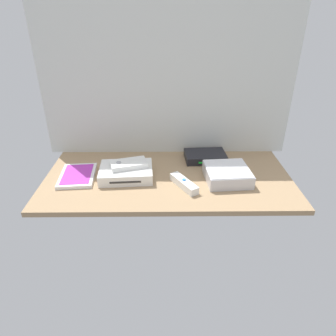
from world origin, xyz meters
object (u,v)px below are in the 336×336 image
Objects in this scene: remote_classic_pad at (129,164)px; remote_wand at (184,183)px; game_case at (77,176)px; game_console at (126,172)px; mini_computer at (227,174)px; network_router at (205,156)px.

remote_wand is at bearing -38.64° from remote_classic_pad.
game_console is at bearing -3.43° from game_case.
mini_computer is 39.65cm from remote_classic_pad.
remote_classic_pad is at bearing -160.43° from network_router.
mini_computer is 1.13× the size of remote_classic_pad.
game_console is at bearing 175.67° from mini_computer.
remote_wand is (42.87, -7.86, 0.75)cm from game_case.
remote_classic_pad is at bearing 126.88° from remote_wand.
game_case is 21.51cm from remote_classic_pad.
remote_classic_pad reaches higher than game_case.
network_router is at bearing 11.24° from game_case.
network_router and remote_wand have the same top height.
game_console is 37.08cm from network_router.
mini_computer is at bearing -7.24° from game_case.
remote_classic_pad is (20.98, 1.10, 4.65)cm from game_case.
game_case is at bearing 138.75° from remote_wand.
network_router is 36.01cm from remote_classic_pad.
remote_classic_pad is (-21.89, 8.96, 3.90)cm from remote_wand.
remote_wand is (-10.93, -23.31, -0.19)cm from network_router.
game_case is 55.98cm from network_router.
game_case is (-19.88, -0.47, -1.44)cm from game_console.
network_router is at bearing 34.02° from remote_wand.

